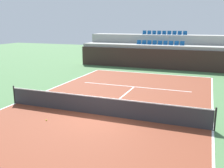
% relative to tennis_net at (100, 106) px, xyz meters
% --- Properties ---
extents(ground_plane, '(80.00, 80.00, 0.00)m').
position_rel_tennis_net_xyz_m(ground_plane, '(0.00, 0.00, -0.51)').
color(ground_plane, '#477042').
extents(court_surface, '(11.00, 24.00, 0.01)m').
position_rel_tennis_net_xyz_m(court_surface, '(0.00, 0.00, -0.50)').
color(court_surface, brown).
rests_on(court_surface, ground_plane).
extents(baseline_far, '(11.00, 0.10, 0.00)m').
position_rel_tennis_net_xyz_m(baseline_far, '(0.00, 11.95, -0.50)').
color(baseline_far, white).
rests_on(baseline_far, court_surface).
extents(sideline_left, '(0.10, 24.00, 0.00)m').
position_rel_tennis_net_xyz_m(sideline_left, '(-5.45, 0.00, -0.50)').
color(sideline_left, white).
rests_on(sideline_left, court_surface).
extents(sideline_right, '(0.10, 24.00, 0.00)m').
position_rel_tennis_net_xyz_m(sideline_right, '(5.45, 0.00, -0.50)').
color(sideline_right, white).
rests_on(sideline_right, court_surface).
extents(service_line_far, '(8.26, 0.10, 0.00)m').
position_rel_tennis_net_xyz_m(service_line_far, '(0.00, 6.40, -0.50)').
color(service_line_far, white).
rests_on(service_line_far, court_surface).
extents(centre_service_line, '(0.10, 6.40, 0.00)m').
position_rel_tennis_net_xyz_m(centre_service_line, '(0.00, 3.20, -0.50)').
color(centre_service_line, white).
rests_on(centre_service_line, court_surface).
extents(back_wall, '(17.15, 0.30, 2.07)m').
position_rel_tennis_net_xyz_m(back_wall, '(0.00, 14.74, 0.52)').
color(back_wall, '#33231E').
rests_on(back_wall, ground_plane).
extents(stands_tier_lower, '(17.15, 2.40, 2.41)m').
position_rel_tennis_net_xyz_m(stands_tier_lower, '(0.00, 16.09, 0.70)').
color(stands_tier_lower, '#9E9E99').
rests_on(stands_tier_lower, ground_plane).
extents(stands_tier_upper, '(17.15, 2.40, 3.39)m').
position_rel_tennis_net_xyz_m(stands_tier_upper, '(0.00, 18.49, 1.19)').
color(stands_tier_upper, '#9E9E99').
rests_on(stands_tier_upper, ground_plane).
extents(seating_row_lower, '(5.12, 0.44, 0.44)m').
position_rel_tennis_net_xyz_m(seating_row_lower, '(0.00, 16.19, 2.02)').
color(seating_row_lower, '#145193').
rests_on(seating_row_lower, stands_tier_lower).
extents(seating_row_upper, '(5.12, 0.44, 0.44)m').
position_rel_tennis_net_xyz_m(seating_row_upper, '(0.00, 18.59, 3.01)').
color(seating_row_upper, '#145193').
rests_on(seating_row_upper, stands_tier_upper).
extents(tennis_net, '(11.08, 0.08, 1.07)m').
position_rel_tennis_net_xyz_m(tennis_net, '(0.00, 0.00, 0.00)').
color(tennis_net, black).
rests_on(tennis_net, court_surface).
extents(tennis_ball_1, '(0.07, 0.07, 0.07)m').
position_rel_tennis_net_xyz_m(tennis_ball_1, '(-2.11, -1.67, -0.47)').
color(tennis_ball_1, '#CCE033').
rests_on(tennis_ball_1, court_surface).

